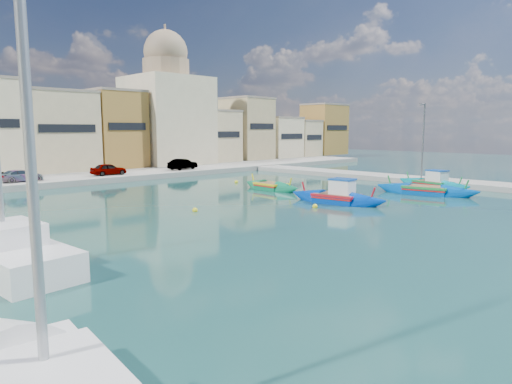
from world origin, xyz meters
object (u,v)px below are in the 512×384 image
luzzu_blue_south (426,191)px  quay_street_lamp (423,140)px  luzzu_turquoise_cabin (433,184)px  luzzu_blue_cabin (337,198)px  church_block (167,108)px  luzzu_green (271,187)px

luzzu_blue_south → quay_street_lamp: bearing=28.2°
luzzu_turquoise_cabin → luzzu_blue_cabin: luzzu_blue_cabin is taller
luzzu_blue_south → church_block: bearing=90.2°
church_block → quay_street_lamp: (7.44, -34.00, -4.07)m
luzzu_green → luzzu_blue_south: size_ratio=0.79×
church_block → quay_street_lamp: bearing=-77.7°
luzzu_turquoise_cabin → luzzu_green: size_ratio=1.17×
church_block → luzzu_green: 28.76m
luzzu_blue_south → luzzu_turquoise_cabin: bearing=18.1°
luzzu_green → luzzu_blue_south: bearing=-57.7°
luzzu_turquoise_cabin → luzzu_green: bearing=141.1°
luzzu_blue_cabin → quay_street_lamp: bearing=4.5°
luzzu_blue_cabin → luzzu_green: 8.82m
luzzu_green → quay_street_lamp: bearing=-26.9°
luzzu_green → luzzu_turquoise_cabin: bearing=-38.9°
luzzu_turquoise_cabin → luzzu_blue_south: size_ratio=0.92×
church_block → quay_street_lamp: 35.04m
luzzu_blue_south → luzzu_blue_cabin: bearing=163.7°
church_block → luzzu_blue_south: size_ratio=2.12×
quay_street_lamp → luzzu_blue_cabin: quay_street_lamp is taller
quay_street_lamp → luzzu_blue_south: quay_street_lamp is taller
luzzu_green → church_block: bearing=75.4°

